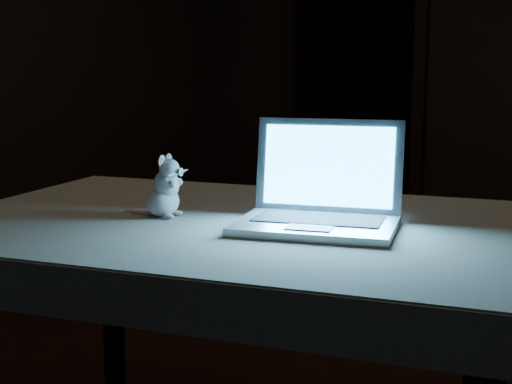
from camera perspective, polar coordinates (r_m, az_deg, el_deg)
The scene contains 5 objects.
doorway at distance 5.08m, azimuth 7.47°, elevation 8.58°, with size 1.06×0.36×2.13m, color black, non-canonical shape.
table at distance 2.00m, azimuth -0.91°, elevation -13.22°, with size 1.43×0.92×0.77m, color black, non-canonical shape.
tablecloth at distance 1.88m, azimuth -2.54°, elevation -3.92°, with size 1.55×1.03×0.11m, color #BAB29C, non-canonical shape.
laptop at distance 1.75m, azimuth 4.66°, elevation 1.16°, with size 0.38×0.33×0.26m, color silver, non-canonical shape.
plush_mouse at distance 1.93m, azimuth -7.22°, elevation 0.47°, with size 0.12×0.12×0.16m, color silver, non-canonical shape.
Camera 1 is at (1.28, -1.99, 1.17)m, focal length 52.00 mm.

